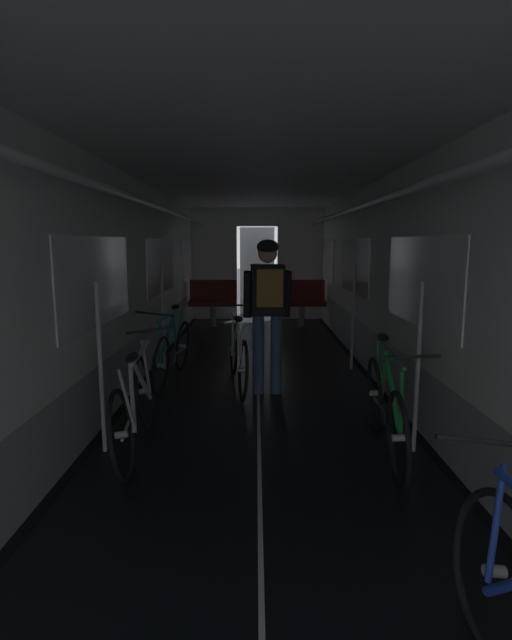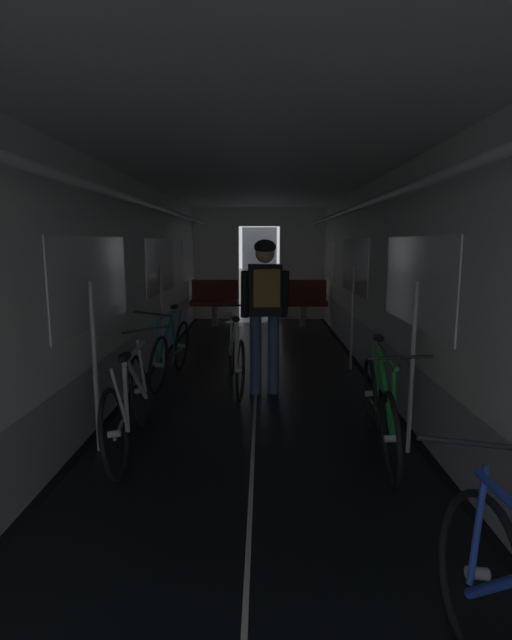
% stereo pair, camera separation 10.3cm
% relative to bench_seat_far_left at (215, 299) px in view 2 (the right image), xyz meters
% --- Properties ---
extents(train_car_shell, '(3.14, 12.34, 2.57)m').
position_rel_bench_seat_far_left_xyz_m(train_car_shell, '(0.90, -4.47, 1.13)').
color(train_car_shell, black).
rests_on(train_car_shell, ground).
extents(bench_seat_far_left, '(0.98, 0.51, 0.95)m').
position_rel_bench_seat_far_left_xyz_m(bench_seat_far_left, '(0.00, 0.00, 0.00)').
color(bench_seat_far_left, gray).
rests_on(bench_seat_far_left, ground).
extents(bench_seat_far_right, '(0.98, 0.51, 0.95)m').
position_rel_bench_seat_far_left_xyz_m(bench_seat_far_right, '(1.80, 0.00, 0.00)').
color(bench_seat_far_right, gray).
rests_on(bench_seat_far_right, ground).
extents(bicycle_green, '(0.44, 1.69, 0.94)m').
position_rel_bench_seat_far_left_xyz_m(bicycle_green, '(1.93, -5.98, -0.18)').
color(bicycle_green, black).
rests_on(bicycle_green, ground).
extents(bicycle_teal, '(0.44, 1.69, 0.95)m').
position_rel_bench_seat_far_left_xyz_m(bicycle_teal, '(-0.15, -3.96, -0.19)').
color(bicycle_teal, black).
rests_on(bicycle_teal, ground).
extents(bicycle_silver, '(0.44, 1.69, 0.96)m').
position_rel_bench_seat_far_left_xyz_m(bicycle_silver, '(-0.12, -5.93, -0.19)').
color(bicycle_silver, black).
rests_on(bicycle_silver, ground).
extents(person_cyclist_aisle, '(0.54, 0.41, 1.73)m').
position_rel_bench_seat_far_left_xyz_m(person_cyclist_aisle, '(1.01, -4.46, 0.50)').
color(person_cyclist_aisle, '#384C75').
rests_on(person_cyclist_aisle, ground).
extents(bicycle_white_in_aisle, '(0.48, 1.68, 0.94)m').
position_rel_bench_seat_far_left_xyz_m(bicycle_white_in_aisle, '(0.66, -4.20, -0.18)').
color(bicycle_white_in_aisle, black).
rests_on(bicycle_white_in_aisle, ground).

